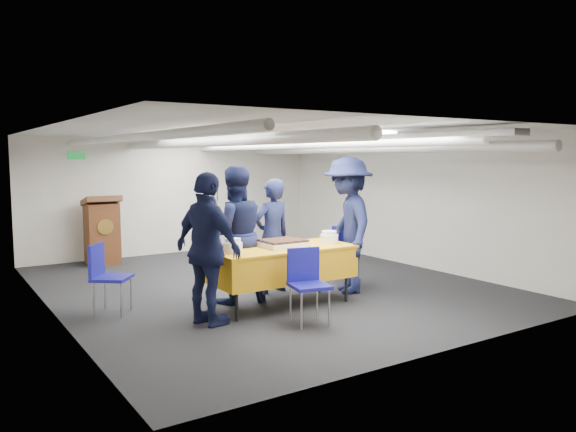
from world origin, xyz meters
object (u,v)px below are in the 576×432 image
object	(u,v)px
sheet_cake	(283,243)
sailor_a	(272,236)
podium	(102,230)
serving_table	(282,263)
chair_right	(343,249)
chair_left	(105,271)
sailor_d	(348,225)
chair_near	(307,277)
sailor_b	(234,235)
sailor_c	(208,249)

from	to	relation	value
sheet_cake	sailor_a	bearing A→B (deg)	69.86
sheet_cake	podium	bearing A→B (deg)	106.13
serving_table	podium	distance (m)	4.36
chair_right	serving_table	bearing A→B (deg)	-159.06
serving_table	sailor_a	world-z (taller)	sailor_a
chair_left	sailor_a	xyz separation A→B (m)	(2.30, -0.17, 0.28)
chair_left	sailor_a	world-z (taller)	sailor_a
sheet_cake	sailor_d	bearing A→B (deg)	5.36
serving_table	chair_right	size ratio (longest dim) A/B	2.18
chair_near	sailor_b	size ratio (longest dim) A/B	0.48
chair_right	sailor_a	distance (m)	1.23
serving_table	sailor_c	xyz separation A→B (m)	(-1.16, -0.24, 0.32)
sheet_cake	sailor_c	world-z (taller)	sailor_c
sheet_cake	chair_near	distance (m)	0.87
chair_left	sailor_a	bearing A→B (deg)	-4.33
serving_table	chair_right	world-z (taller)	chair_right
podium	chair_near	distance (m)	5.08
sailor_b	sailor_d	size ratio (longest dim) A/B	0.94
sailor_d	sailor_a	bearing A→B (deg)	-98.46
sailor_b	chair_right	bearing A→B (deg)	-166.10
sheet_cake	chair_right	world-z (taller)	chair_right
chair_near	sailor_b	xyz separation A→B (m)	(-0.28, 1.28, 0.38)
sailor_c	sailor_d	distance (m)	2.39
chair_left	sailor_d	distance (m)	3.33
chair_right	sailor_c	world-z (taller)	sailor_c
chair_right	sailor_a	bearing A→B (deg)	173.47
serving_table	podium	bearing A→B (deg)	105.62
sailor_b	sailor_c	size ratio (longest dim) A/B	1.03
podium	chair_near	xyz separation A→B (m)	(1.02, -4.98, -0.08)
sheet_cake	serving_table	bearing A→B (deg)	-146.60
chair_left	sheet_cake	bearing A→B (deg)	-22.44
chair_left	sailor_a	size ratio (longest dim) A/B	0.54
sailor_b	sailor_c	world-z (taller)	sailor_b
serving_table	chair_left	size ratio (longest dim) A/B	2.18
chair_right	sailor_a	xyz separation A→B (m)	(-1.19, 0.14, 0.28)
podium	sailor_c	size ratio (longest dim) A/B	0.71
sailor_a	sailor_c	xyz separation A→B (m)	(-1.44, -0.94, 0.07)
serving_table	chair_left	distance (m)	2.20
sheet_cake	chair_left	bearing A→B (deg)	157.56
sailor_a	chair_near	bearing A→B (deg)	67.97
chair_right	sailor_d	size ratio (longest dim) A/B	0.45
sailor_c	sailor_d	xyz separation A→B (m)	(2.35, 0.38, 0.09)
serving_table	sailor_b	bearing A→B (deg)	130.68
chair_right	sailor_d	xyz separation A→B (m)	(-0.27, -0.43, 0.44)
podium	chair_right	bearing A→B (deg)	-54.02
chair_left	chair_near	bearing A→B (deg)	-41.39
chair_near	chair_left	xyz separation A→B (m)	(-1.87, 1.65, 0.00)
sailor_d	sheet_cake	bearing A→B (deg)	-61.45
sailor_d	chair_left	bearing A→B (deg)	-79.75
podium	sailor_d	size ratio (longest dim) A/B	0.65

